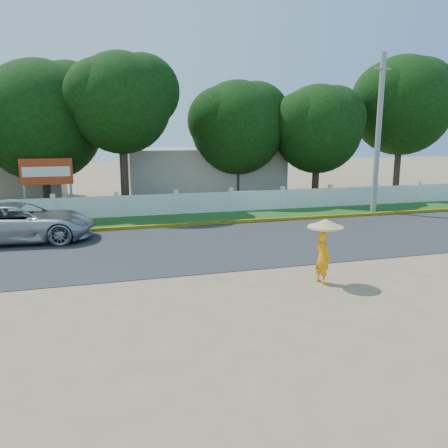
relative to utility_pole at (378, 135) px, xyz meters
name	(u,v)px	position (x,y,z in m)	size (l,w,h in m)	color
ground	(243,283)	(-10.37, -8.98, -4.10)	(120.00, 120.00, 0.00)	#9E8460
road	(206,245)	(-10.37, -4.48, -4.09)	(60.00, 7.00, 0.02)	#38383A
grass_verge	(181,219)	(-10.37, 0.77, -4.08)	(60.00, 3.50, 0.03)	#2D601E
curb	(188,225)	(-10.37, -0.93, -4.02)	(40.00, 0.18, 0.16)	yellow
fence	(176,204)	(-10.37, 2.22, -3.55)	(40.00, 0.10, 1.10)	silver
building_near	(202,172)	(-7.37, 9.02, -2.50)	(10.00, 6.00, 3.20)	#B7AD99
utility_pole	(378,135)	(0.00, 0.00, 0.00)	(0.28, 0.28, 8.20)	gray
vehicle	(21,222)	(-17.17, -2.01, -3.34)	(2.53, 5.49, 1.53)	#ABAFB4
monk_with_parasol	(324,242)	(-8.23, -9.61, -2.90)	(1.01, 1.01, 1.84)	#FF9A0D
billboard	(47,175)	(-16.68, 3.32, -1.96)	(2.50, 0.13, 2.95)	gray
tree_row	(208,118)	(-7.79, 5.53, 0.96)	(35.33, 8.00, 9.37)	#473828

